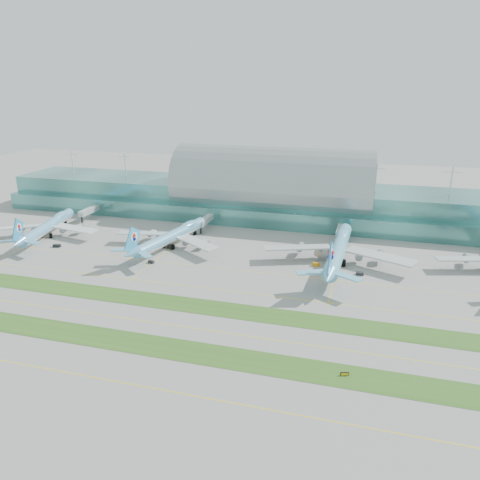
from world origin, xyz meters
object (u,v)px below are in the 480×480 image
(airliner_a, at_px, (48,226))
(airliner_c, at_px, (339,248))
(terminal, at_px, (273,194))
(airliner_b, at_px, (172,235))
(taxiway_sign_east, at_px, (345,374))

(airliner_a, relative_size, airliner_c, 0.85)
(terminal, relative_size, airliner_a, 5.09)
(airliner_a, bearing_deg, terminal, 20.91)
(terminal, bearing_deg, airliner_c, -55.69)
(terminal, relative_size, airliner_c, 4.30)
(airliner_b, distance_m, taxiway_sign_east, 128.37)
(airliner_c, bearing_deg, terminal, 126.15)
(airliner_b, bearing_deg, taxiway_sign_east, -32.53)
(airliner_b, xyz_separation_m, airliner_c, (83.12, 0.57, 0.88))
(airliner_b, xyz_separation_m, taxiway_sign_east, (92.14, -89.23, -5.31))
(airliner_c, bearing_deg, airliner_a, -177.15)
(airliner_b, bearing_deg, airliner_a, -166.74)
(airliner_a, height_order, taxiway_sign_east, airliner_a)
(airliner_b, bearing_deg, airliner_c, 11.95)
(terminal, bearing_deg, airliner_a, -147.69)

